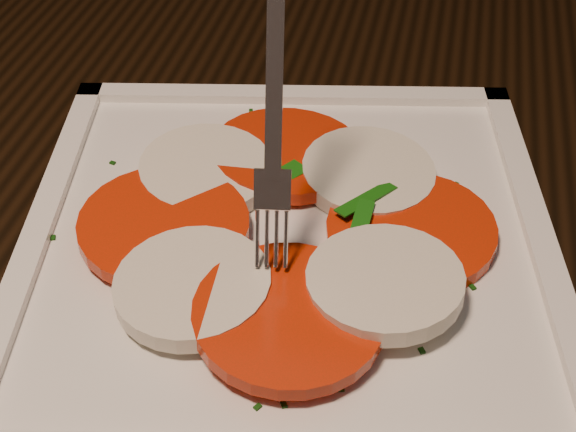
% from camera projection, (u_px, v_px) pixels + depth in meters
% --- Properties ---
extents(table, '(1.28, 0.93, 0.75)m').
position_uv_depth(table, '(314.00, 337.00, 0.53)').
color(table, black).
rests_on(table, ground).
extents(plate, '(0.31, 0.31, 0.01)m').
position_uv_depth(plate, '(288.00, 246.00, 0.45)').
color(plate, white).
rests_on(plate, table).
extents(caprese_salad, '(0.24, 0.24, 0.02)m').
position_uv_depth(caprese_salad, '(288.00, 225.00, 0.44)').
color(caprese_salad, red).
rests_on(caprese_salad, plate).
extents(fork, '(0.03, 0.07, 0.15)m').
position_uv_depth(fork, '(275.00, 93.00, 0.38)').
color(fork, white).
rests_on(fork, caprese_salad).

